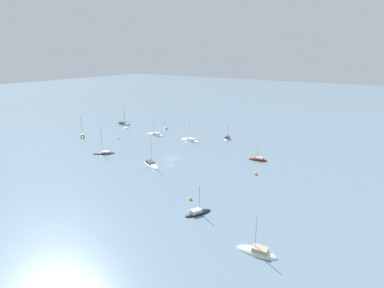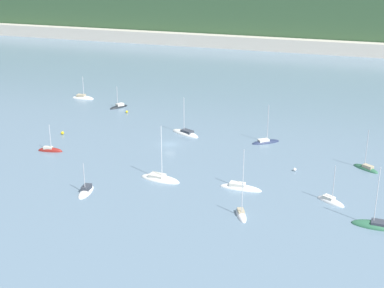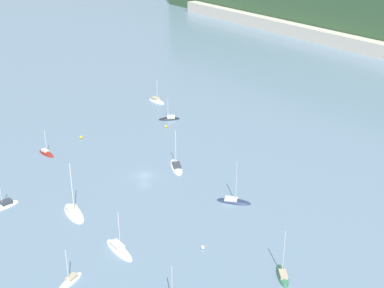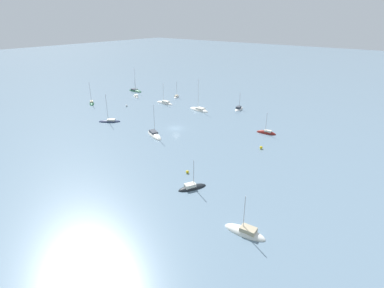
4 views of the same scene
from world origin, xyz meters
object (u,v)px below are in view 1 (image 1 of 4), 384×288
object	(u,v)px
sailboat_9	(257,253)
mooring_buoy_2	(118,138)
sailboat_0	(166,129)
sailboat_4	(151,165)
sailboat_6	(258,160)
mooring_buoy_0	(191,199)
sailboat_7	(155,135)
sailboat_5	(124,124)
mooring_buoy_1	(256,173)
sailboat_1	(126,129)
sailboat_8	(83,137)
sailboat_11	(104,154)
sailboat_3	(190,141)
sailboat_2	(228,139)
sailboat_10	(198,213)

from	to	relation	value
sailboat_9	mooring_buoy_2	size ratio (longest dim) A/B	10.87
sailboat_0	sailboat_4	distance (m)	45.86
sailboat_6	mooring_buoy_2	world-z (taller)	sailboat_6
sailboat_0	mooring_buoy_0	xyz separation A→B (m)	(-47.17, 50.68, 0.27)
sailboat_7	mooring_buoy_0	bearing A→B (deg)	137.08
sailboat_0	sailboat_5	size ratio (longest dim) A/B	0.62
mooring_buoy_1	mooring_buoy_2	distance (m)	60.04
sailboat_7	sailboat_1	bearing A→B (deg)	-1.45
sailboat_8	sailboat_11	bearing A→B (deg)	12.26
sailboat_9	sailboat_11	world-z (taller)	sailboat_11
sailboat_3	sailboat_6	distance (m)	31.37
mooring_buoy_0	mooring_buoy_2	xyz separation A→B (m)	(52.83, -27.20, 0.01)
sailboat_5	sailboat_9	xyz separation A→B (m)	(-90.11, 56.84, 0.02)
sailboat_4	sailboat_5	bearing A→B (deg)	168.02
sailboat_2	mooring_buoy_0	distance (m)	53.86
sailboat_9	sailboat_0	bearing A→B (deg)	-47.23
sailboat_4	sailboat_9	xyz separation A→B (m)	(-42.75, 21.93, 0.02)
sailboat_6	sailboat_9	size ratio (longest dim) A/B	0.95
sailboat_3	mooring_buoy_0	size ratio (longest dim) A/B	17.72
sailboat_4	mooring_buoy_2	bearing A→B (deg)	177.86
sailboat_1	sailboat_2	xyz separation A→B (m)	(-45.29, -11.44, 0.04)
sailboat_10	sailboat_8	bearing A→B (deg)	98.41
sailboat_6	sailboat_10	world-z (taller)	sailboat_6
sailboat_3	mooring_buoy_2	world-z (taller)	sailboat_3
sailboat_5	mooring_buoy_1	distance (m)	80.59
sailboat_3	sailboat_4	size ratio (longest dim) A/B	1.20
sailboat_11	mooring_buoy_2	bearing A→B (deg)	-97.27
sailboat_2	sailboat_10	distance (m)	59.59
sailboat_9	sailboat_11	bearing A→B (deg)	-24.01
sailboat_8	mooring_buoy_2	xyz separation A→B (m)	(-14.26, -6.09, 0.25)
sailboat_2	mooring_buoy_0	bearing A→B (deg)	-172.24
sailboat_5	sailboat_6	size ratio (longest dim) A/B	1.57
sailboat_11	mooring_buoy_0	xyz separation A→B (m)	(-43.16, 11.59, 0.25)
sailboat_1	sailboat_11	bearing A→B (deg)	152.59
sailboat_5	sailboat_10	world-z (taller)	sailboat_5
mooring_buoy_1	sailboat_10	bearing A→B (deg)	85.28
sailboat_4	sailboat_8	distance (m)	45.53
sailboat_4	mooring_buoy_2	distance (m)	33.93
sailboat_0	sailboat_7	bearing A→B (deg)	170.88
sailboat_3	sailboat_8	xyz separation A→B (m)	(39.60, 19.80, 0.03)
sailboat_11	sailboat_10	bearing A→B (deg)	122.53
mooring_buoy_0	sailboat_10	bearing A→B (deg)	137.52
sailboat_6	sailboat_4	bearing A→B (deg)	30.31
sailboat_2	mooring_buoy_1	world-z (taller)	sailboat_2
sailboat_3	sailboat_7	bearing A→B (deg)	10.03
sailboat_1	sailboat_2	world-z (taller)	sailboat_1
sailboat_11	mooring_buoy_0	size ratio (longest dim) A/B	14.34
sailboat_11	sailboat_3	bearing A→B (deg)	-157.17
sailboat_6	mooring_buoy_0	xyz separation A→B (m)	(3.17, 34.24, 0.27)
sailboat_0	sailboat_2	world-z (taller)	sailboat_0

